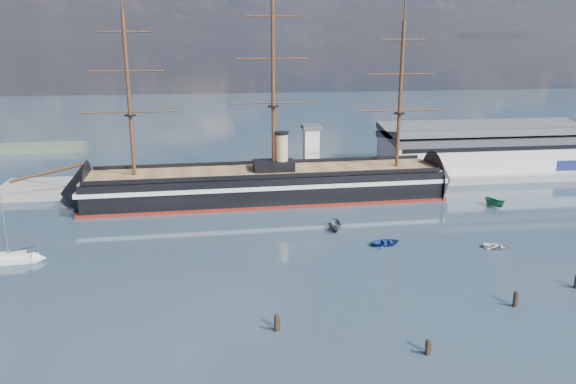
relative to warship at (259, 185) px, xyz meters
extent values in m
plane|color=#2C3A44|center=(12.58, -20.00, -4.04)|extent=(600.00, 600.00, 0.00)
cube|color=slate|center=(22.58, 16.00, -4.04)|extent=(180.00, 18.00, 2.00)
cube|color=#B7BABC|center=(70.58, 20.00, 2.96)|extent=(62.00, 20.00, 10.00)
cube|color=#3F4247|center=(70.58, 20.00, 8.56)|extent=(63.00, 21.00, 2.00)
cube|color=silver|center=(15.58, 13.00, 4.96)|extent=(4.00, 4.00, 14.00)
cube|color=#3F4247|center=(15.58, 13.00, 12.46)|extent=(5.00, 5.00, 1.00)
cube|color=black|center=(1.73, 0.00, -0.04)|extent=(88.38, 18.21, 7.00)
cube|color=silver|center=(1.73, 0.00, 1.16)|extent=(90.38, 18.50, 1.00)
cube|color=maroon|center=(1.73, 0.00, -3.69)|extent=(90.38, 18.46, 0.90)
cone|color=black|center=(-44.77, 0.00, -0.34)|extent=(14.39, 16.03, 15.68)
cone|color=black|center=(48.23, 0.00, -0.34)|extent=(11.39, 15.95, 15.68)
cube|color=brown|center=(1.73, 0.00, 3.56)|extent=(88.34, 16.93, 0.40)
cube|color=black|center=(3.73, 0.00, 4.96)|extent=(10.15, 6.25, 2.50)
cylinder|color=tan|center=(5.73, 0.00, 8.46)|extent=(3.20, 3.20, 9.00)
cylinder|color=#381E0F|center=(-50.27, 0.00, 4.96)|extent=(17.76, 1.15, 4.43)
cylinder|color=#381E0F|center=(-30.27, 0.00, 22.76)|extent=(0.90, 0.90, 38.00)
cylinder|color=#381E0F|center=(3.73, 0.00, 24.76)|extent=(0.90, 0.90, 42.00)
cylinder|color=#381E0F|center=(35.73, 0.00, 21.76)|extent=(0.90, 0.90, 36.00)
cube|color=silver|center=(-48.62, -33.99, -3.47)|extent=(8.74, 3.17, 1.14)
cube|color=silver|center=(-48.62, -33.99, -2.55)|extent=(4.70, 2.18, 0.91)
cylinder|color=#B2B2B7|center=(-49.19, -33.99, 3.39)|extent=(0.18, 0.18, 12.57)
imported|color=navy|center=(22.21, -34.93, -4.04)|extent=(1.89, 3.79, 1.70)
imported|color=slate|center=(14.27, -25.13, -4.04)|extent=(6.68, 3.04, 2.59)
imported|color=beige|center=(13.81, -23.57, -4.04)|extent=(5.69, 4.45, 1.92)
imported|color=silver|center=(43.13, -39.93, -4.04)|extent=(2.70, 3.40, 1.49)
imported|color=#206545|center=(56.46, -13.42, -4.04)|extent=(7.02, 4.79, 2.64)
cylinder|color=black|center=(-3.51, -65.48, -4.04)|extent=(0.64, 0.64, 3.26)
cylinder|color=black|center=(15.30, -74.35, -4.04)|extent=(0.64, 0.64, 2.91)
cylinder|color=black|center=(33.74, -63.28, -4.04)|extent=(0.64, 0.64, 3.25)
cylinder|color=black|center=(47.22, -58.50, -4.04)|extent=(0.64, 0.64, 3.00)
camera|label=1|loc=(-11.81, -136.20, 36.17)|focal=35.00mm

